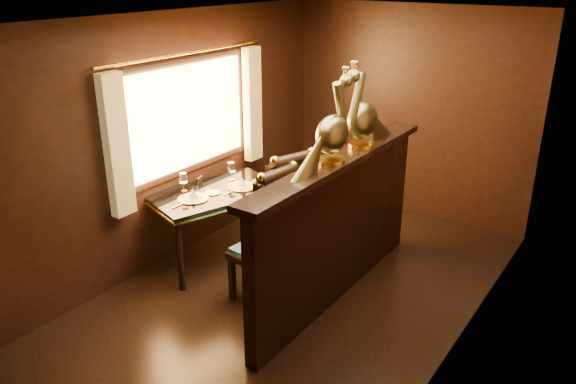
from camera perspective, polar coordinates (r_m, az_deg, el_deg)
name	(u,v)px	position (r m, az deg, el deg)	size (l,w,h in m)	color
ground	(290,298)	(5.33, 0.21, -10.67)	(5.00, 5.00, 0.00)	black
room_shell	(283,132)	(4.73, -0.50, 6.09)	(3.04, 5.04, 2.52)	black
partition	(338,226)	(5.06, 5.15, -3.43)	(0.26, 2.70, 1.36)	black
dining_table	(216,197)	(5.73, -7.35, -0.53)	(1.17, 1.49, 0.97)	black
chair_left	(272,234)	(4.92, -1.67, -4.29)	(0.53, 0.55, 1.34)	black
chair_right	(288,219)	(5.16, 0.00, -2.71)	(0.63, 0.65, 1.39)	black
peacock_left	(333,117)	(4.57, 4.57, 7.57)	(0.24, 0.65, 0.77)	#17452F
peacock_right	(363,104)	(5.01, 7.63, 8.89)	(0.25, 0.67, 0.80)	#17452F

